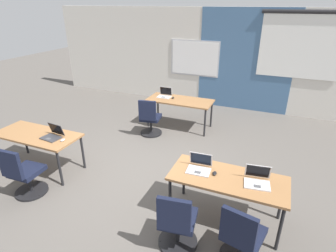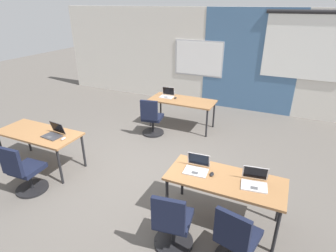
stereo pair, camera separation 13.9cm
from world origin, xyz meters
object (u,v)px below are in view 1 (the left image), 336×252
Objects in this scene: desk_near_right at (228,181)px; chair_far_left at (150,120)px; mouse_near_left_inner at (63,140)px; laptop_near_right_end at (257,180)px; mouse_far_left at (173,98)px; chair_near_right_inner at (177,225)px; desk_far_center at (180,102)px; mouse_near_right_inner at (215,173)px; chair_near_right_end at (241,240)px; chair_near_left_inner at (24,176)px; laptop_near_left_inner at (53,135)px; laptop_near_right_inner at (199,167)px; laptop_far_left at (165,95)px; desk_near_left at (37,137)px.

desk_near_right is 3.06m from chair_far_left.
laptop_near_right_end reaches higher than mouse_near_left_inner.
mouse_far_left is 3.90m from chair_near_right_inner.
desk_far_center is 15.23× the size of mouse_near_right_inner.
chair_near_right_end and chair_far_left have the same top height.
chair_near_left_inner is 2.50× the size of laptop_near_right_end.
chair_near_right_inner is at bearing -120.90° from desk_near_right.
desk_near_right is at bearing 5.78° from laptop_near_left_inner.
laptop_near_right_end is at bearing 3.56° from desk_near_right.
chair_far_left is (-2.23, 2.08, -0.28)m from desk_near_right.
chair_near_right_inner is at bearing -144.86° from laptop_near_right_end.
mouse_near_left_inner is 0.29× the size of laptop_near_right_inner.
desk_near_right is at bearing -0.37° from mouse_near_right_inner.
chair_far_left is at bearing -66.25° from chair_near_right_inner.
chair_far_left is at bearing 134.44° from mouse_near_right_inner.
chair_far_left is at bearing 133.57° from laptop_near_right_end.
chair_near_left_inner is 2.65m from chair_near_right_inner.
mouse_near_right_inner is at bearing -60.88° from desk_far_center.
desk_near_right is 3.43m from mouse_far_left.
laptop_near_right_end is at bearing 0.91° from mouse_near_left_inner.
laptop_near_right_inner is (1.33, -2.77, 0.11)m from desk_far_center.
chair_near_right_end is at bearing -57.22° from mouse_far_left.
chair_near_right_end is 3.76m from chair_far_left.
desk_near_right is 1.74× the size of chair_far_left.
laptop_near_right_inner is at bearing 172.61° from mouse_near_right_inner.
laptop_far_left is at bearing -102.14° from chair_far_left.
chair_near_left_inner reaches higher than mouse_far_left.
desk_near_left is at bearing -117.41° from laptop_far_left.
laptop_far_left reaches higher than laptop_near_right_inner.
desk_far_center is (1.75, 2.80, 0.00)m from desk_near_left.
desk_near_left is 1.00× the size of desk_near_right.
chair_far_left is 1.00× the size of chair_near_right_inner.
mouse_near_right_inner is (2.93, -0.01, -0.03)m from laptop_near_left_inner.
chair_far_left is at bearing -123.31° from desk_far_center.
chair_near_right_end reaches higher than mouse_near_left_inner.
desk_near_right is at bearing -55.48° from mouse_far_left.
chair_near_left_inner is 3.73m from laptop_far_left.
desk_near_left is 3.90m from chair_near_right_end.
mouse_far_left is (1.16, 3.54, 0.36)m from chair_near_left_inner.
chair_far_left is (0.89, 2.06, -0.39)m from laptop_near_left_inner.
laptop_near_left_inner is at bearing 0.99° from chair_near_right_end.
desk_near_right is at bearing -57.99° from desk_far_center.
mouse_near_right_inner is 0.88m from chair_near_right_inner.
mouse_far_left is 3.18m from laptop_near_right_inner.
desk_near_right and desk_far_center have the same top height.
desk_near_right is 0.39m from laptop_near_right_end.
desk_far_center is at bearing 122.01° from desk_near_right.
chair_near_right_end is at bearing -11.81° from mouse_near_left_inner.
laptop_far_left is (-2.57, 2.85, 0.00)m from laptop_near_right_end.
chair_near_right_end is at bearing -5.60° from laptop_near_left_inner.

